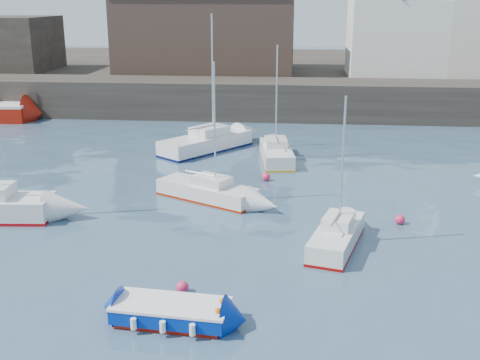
# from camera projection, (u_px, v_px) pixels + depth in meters

# --- Properties ---
(water) EXTENTS (220.00, 220.00, 0.00)m
(water) POSITION_uv_depth(u_px,v_px,m) (199.00, 358.00, 16.54)
(water) COLOR #2D4760
(water) RESTS_ON ground
(quay_wall) EXTENTS (90.00, 5.00, 3.00)m
(quay_wall) POSITION_uv_depth(u_px,v_px,m) (266.00, 99.00, 49.43)
(quay_wall) COLOR #28231E
(quay_wall) RESTS_ON ground
(land_strip) EXTENTS (90.00, 32.00, 2.80)m
(land_strip) POSITION_uv_depth(u_px,v_px,m) (275.00, 74.00, 66.61)
(land_strip) COLOR #28231E
(land_strip) RESTS_ON ground
(bldg_east_d) EXTENTS (11.14, 11.14, 8.95)m
(bldg_east_d) POSITION_uv_depth(u_px,v_px,m) (396.00, 23.00, 52.92)
(bldg_east_d) COLOR white
(bldg_east_d) RESTS_ON land_strip
(warehouse) EXTENTS (16.40, 10.40, 7.60)m
(warehouse) POSITION_uv_depth(u_px,v_px,m) (207.00, 30.00, 56.10)
(warehouse) COLOR #3D2D26
(warehouse) RESTS_ON land_strip
(blue_dinghy) EXTENTS (3.66, 2.02, 0.67)m
(blue_dinghy) POSITION_uv_depth(u_px,v_px,m) (171.00, 312.00, 18.24)
(blue_dinghy) COLOR #9C1609
(blue_dinghy) RESTS_ON ground
(sailboat_b) EXTENTS (5.37, 3.99, 6.72)m
(sailboat_b) POSITION_uv_depth(u_px,v_px,m) (208.00, 191.00, 29.45)
(sailboat_b) COLOR silver
(sailboat_b) RESTS_ON ground
(sailboat_c) EXTENTS (2.61, 4.76, 5.97)m
(sailboat_c) POSITION_uv_depth(u_px,v_px,m) (337.00, 236.00, 23.82)
(sailboat_c) COLOR silver
(sailboat_c) RESTS_ON ground
(sailboat_f) EXTENTS (2.37, 5.46, 6.87)m
(sailboat_f) POSITION_uv_depth(u_px,v_px,m) (276.00, 153.00, 36.46)
(sailboat_f) COLOR silver
(sailboat_f) RESTS_ON ground
(sailboat_h) EXTENTS (5.75, 6.58, 8.57)m
(sailboat_h) POSITION_uv_depth(u_px,v_px,m) (206.00, 142.00, 38.83)
(sailboat_h) COLOR silver
(sailboat_h) RESTS_ON ground
(buoy_near) EXTENTS (0.42, 0.42, 0.42)m
(buoy_near) POSITION_uv_depth(u_px,v_px,m) (183.00, 292.00, 20.26)
(buoy_near) COLOR #E22751
(buoy_near) RESTS_ON ground
(buoy_mid) EXTENTS (0.44, 0.44, 0.44)m
(buoy_mid) POSITION_uv_depth(u_px,v_px,m) (400.00, 224.00, 26.35)
(buoy_mid) COLOR #E22751
(buoy_mid) RESTS_ON ground
(buoy_far) EXTENTS (0.45, 0.45, 0.45)m
(buoy_far) POSITION_uv_depth(u_px,v_px,m) (266.00, 181.00, 32.57)
(buoy_far) COLOR #E22751
(buoy_far) RESTS_ON ground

